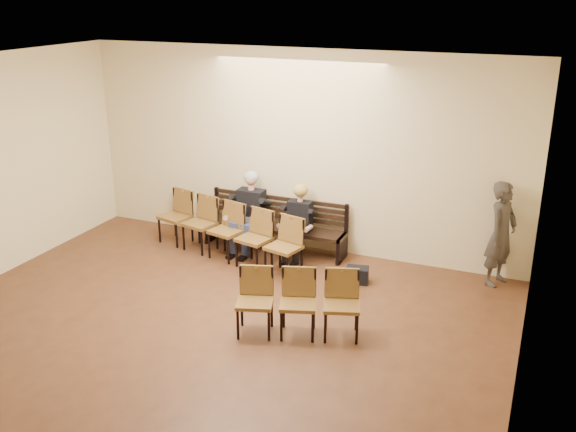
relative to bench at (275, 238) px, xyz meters
name	(u,v)px	position (x,y,z in m)	size (l,w,h in m)	color
ground	(134,398)	(0.30, -4.65, -0.23)	(10.00, 10.00, 0.00)	brown
room_walls	(157,167)	(0.30, -3.86, 2.31)	(8.02, 10.01, 3.51)	beige
bench	(275,238)	(0.00, 0.00, 0.00)	(2.60, 0.90, 0.45)	black
seated_man	(249,211)	(-0.44, -0.12, 0.48)	(0.59, 0.82, 1.42)	black
seated_woman	(298,225)	(0.49, -0.12, 0.36)	(0.50, 0.69, 1.16)	black
laptop	(244,222)	(-0.43, -0.31, 0.35)	(0.34, 0.26, 0.24)	#BCBCC0
water_bottle	(298,231)	(0.58, -0.35, 0.34)	(0.07, 0.07, 0.23)	silver
bag	(357,275)	(1.76, -0.73, -0.10)	(0.35, 0.24, 0.26)	black
passerby	(502,226)	(3.80, 0.10, 0.74)	(0.70, 0.46, 1.92)	#38332D
chair_row_front	(226,231)	(-0.62, -0.65, 0.26)	(2.97, 0.53, 0.97)	brown
chair_row_back	(298,304)	(1.49, -2.60, 0.23)	(1.63, 0.50, 0.91)	brown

